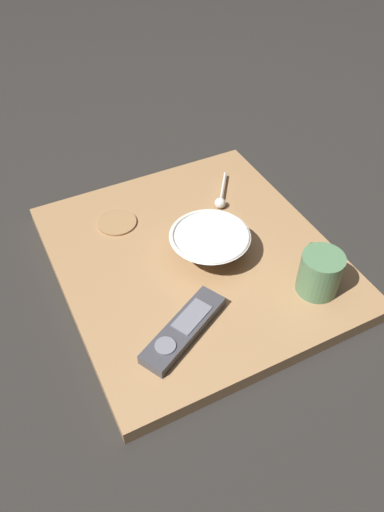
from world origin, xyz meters
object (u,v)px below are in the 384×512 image
object	(u,v)px
teaspoon	(221,200)
tv_remote_near	(184,329)
coffee_mug	(320,272)
drink_coaster	(117,222)
cereal_bowl	(210,243)

from	to	relation	value
teaspoon	tv_remote_near	world-z (taller)	teaspoon
tv_remote_near	coffee_mug	bearing A→B (deg)	176.10
teaspoon	drink_coaster	xyz separation A→B (m)	(0.24, -0.05, -0.01)
coffee_mug	tv_remote_near	size ratio (longest dim) A/B	0.56
teaspoon	tv_remote_near	distance (m)	0.38
cereal_bowl	teaspoon	size ratio (longest dim) A/B	1.50
drink_coaster	coffee_mug	bearing A→B (deg)	128.45
coffee_mug	tv_remote_near	xyz separation A→B (m)	(0.28, -0.02, -0.03)
cereal_bowl	teaspoon	bearing A→B (deg)	-127.03
teaspoon	tv_remote_near	xyz separation A→B (m)	(0.24, 0.29, -0.00)
tv_remote_near	drink_coaster	distance (m)	0.34
cereal_bowl	teaspoon	distance (m)	0.17
cereal_bowl	drink_coaster	size ratio (longest dim) A/B	1.90
coffee_mug	tv_remote_near	world-z (taller)	coffee_mug
tv_remote_near	drink_coaster	bearing A→B (deg)	-89.53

